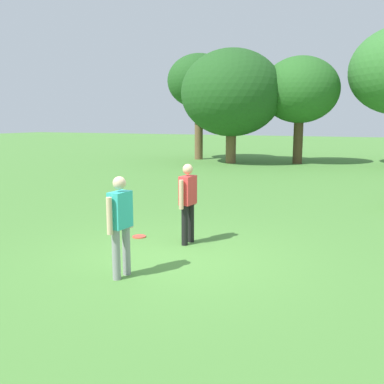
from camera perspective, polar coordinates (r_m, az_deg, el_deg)
ground_plane at (r=8.01m, az=-2.13°, el=-8.64°), size 120.00×120.00×0.00m
person_thrower at (r=6.87m, az=-9.52°, el=-3.71°), size 0.25×0.61×1.64m
person_catcher at (r=8.62m, az=-0.56°, el=-0.86°), size 0.25×0.61×1.64m
frisbee at (r=9.37m, az=-7.06°, el=-5.91°), size 0.29×0.29×0.03m
tree_tall_left at (r=27.47m, az=0.93°, el=14.46°), size 3.92×3.92×6.54m
tree_broad_center at (r=25.03m, az=5.31°, el=12.99°), size 5.77×5.77×6.46m
tree_far_right at (r=25.40m, az=14.22°, el=13.00°), size 4.35×4.35×6.01m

